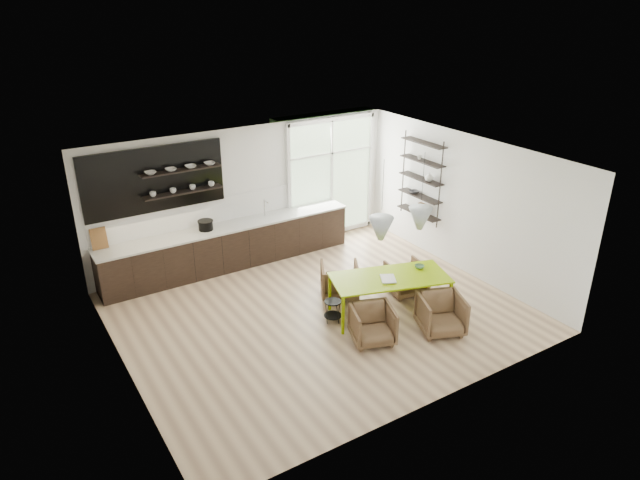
{
  "coord_description": "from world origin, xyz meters",
  "views": [
    {
      "loc": [
        -4.85,
        -7.74,
        5.49
      ],
      "look_at": [
        0.38,
        0.6,
        1.15
      ],
      "focal_mm": 32.0,
      "sensor_mm": 36.0,
      "label": 1
    }
  ],
  "objects_px": {
    "dining_table": "(390,280)",
    "armchair_back_right": "(406,278)",
    "armchair_front_right": "(441,314)",
    "armchair_front_left": "(373,324)",
    "armchair_back_left": "(340,280)",
    "wire_stool": "(333,308)"
  },
  "relations": [
    {
      "from": "wire_stool",
      "to": "armchair_front_left",
      "type": "bearing_deg",
      "value": -76.19
    },
    {
      "from": "wire_stool",
      "to": "armchair_front_right",
      "type": "bearing_deg",
      "value": -42.14
    },
    {
      "from": "dining_table",
      "to": "armchair_front_left",
      "type": "distance_m",
      "value": 1.03
    },
    {
      "from": "armchair_front_left",
      "to": "armchair_back_right",
      "type": "bearing_deg",
      "value": 52.94
    },
    {
      "from": "armchair_front_right",
      "to": "wire_stool",
      "type": "distance_m",
      "value": 1.9
    },
    {
      "from": "dining_table",
      "to": "armchair_front_left",
      "type": "relative_size",
      "value": 3.23
    },
    {
      "from": "armchair_back_right",
      "to": "armchair_front_right",
      "type": "xyz_separation_m",
      "value": [
        -0.39,
        -1.41,
        0.03
      ]
    },
    {
      "from": "armchair_front_left",
      "to": "armchair_front_right",
      "type": "xyz_separation_m",
      "value": [
        1.19,
        -0.39,
        0.02
      ]
    },
    {
      "from": "armchair_back_right",
      "to": "armchair_front_left",
      "type": "height_order",
      "value": "armchair_front_left"
    },
    {
      "from": "armchair_front_right",
      "to": "wire_stool",
      "type": "xyz_separation_m",
      "value": [
        -1.41,
        1.27,
        -0.08
      ]
    },
    {
      "from": "dining_table",
      "to": "armchair_back_right",
      "type": "relative_size",
      "value": 3.28
    },
    {
      "from": "armchair_back_right",
      "to": "armchair_front_left",
      "type": "distance_m",
      "value": 1.88
    },
    {
      "from": "dining_table",
      "to": "armchair_front_left",
      "type": "height_order",
      "value": "dining_table"
    },
    {
      "from": "armchair_back_right",
      "to": "armchair_front_right",
      "type": "height_order",
      "value": "armchair_front_right"
    },
    {
      "from": "armchair_back_left",
      "to": "armchair_front_left",
      "type": "bearing_deg",
      "value": 104.93
    },
    {
      "from": "armchair_front_left",
      "to": "wire_stool",
      "type": "distance_m",
      "value": 0.92
    },
    {
      "from": "armchair_back_left",
      "to": "armchair_back_right",
      "type": "xyz_separation_m",
      "value": [
        1.17,
        -0.59,
        -0.02
      ]
    },
    {
      "from": "dining_table",
      "to": "armchair_back_left",
      "type": "relative_size",
      "value": 3.12
    },
    {
      "from": "armchair_front_left",
      "to": "dining_table",
      "type": "bearing_deg",
      "value": 55.13
    },
    {
      "from": "armchair_back_left",
      "to": "armchair_front_right",
      "type": "xyz_separation_m",
      "value": [
        0.78,
        -1.99,
        0.01
      ]
    },
    {
      "from": "armchair_back_right",
      "to": "armchair_front_right",
      "type": "relative_size",
      "value": 0.93
    },
    {
      "from": "armchair_back_left",
      "to": "dining_table",
      "type": "bearing_deg",
      "value": 138.44
    }
  ]
}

